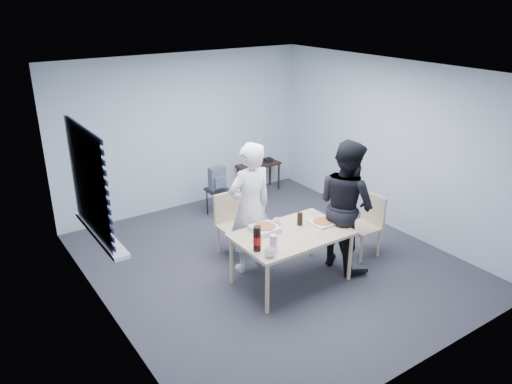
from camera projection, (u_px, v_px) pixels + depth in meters
room at (92, 190)px, 5.56m from camera, size 5.00×5.00×5.00m
dining_table at (292, 237)px, 6.24m from camera, size 1.43×0.90×0.69m
chair_far at (231, 220)px, 7.01m from camera, size 0.42×0.42×0.89m
chair_right at (367, 221)px, 6.97m from camera, size 0.42×0.42×0.89m
person_white at (250, 208)px, 6.46m from camera, size 0.65×0.42×1.77m
person_black at (346, 205)px, 6.55m from camera, size 0.47×0.86×1.77m
side_table at (259, 168)px, 9.22m from camera, size 0.81×0.36×0.54m
stool at (218, 195)px, 8.24m from camera, size 0.34×0.34×0.48m
backpack at (217, 179)px, 8.12m from camera, size 0.27×0.20×0.37m
pizza_box_a at (265, 229)px, 6.25m from camera, size 0.32×0.32×0.08m
pizza_box_b at (323, 222)px, 6.46m from camera, size 0.30×0.30×0.04m
mug_a at (270, 253)px, 5.65m from camera, size 0.17×0.17×0.10m
mug_b at (277, 222)px, 6.40m from camera, size 0.10×0.10×0.09m
cola_glass at (300, 219)px, 6.41m from camera, size 0.08×0.08×0.16m
soda_bottle at (257, 239)px, 5.75m from camera, size 0.10×0.10×0.30m
plastic_cups at (273, 243)px, 5.74m from camera, size 0.10×0.10×0.21m
rubber_band at (319, 237)px, 6.10m from camera, size 0.06×0.06×0.00m
papers at (252, 165)px, 9.12m from camera, size 0.29×0.33×0.00m
black_box at (268, 160)px, 9.31m from camera, size 0.18×0.15×0.07m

